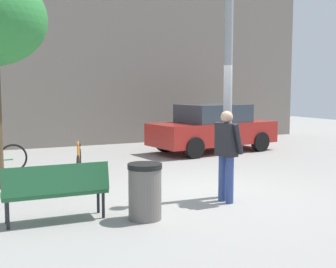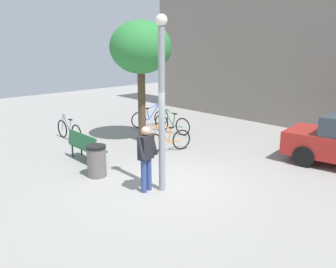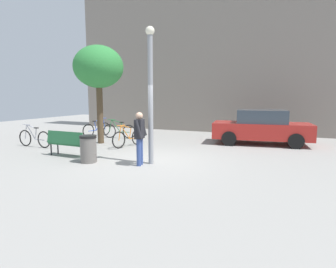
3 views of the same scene
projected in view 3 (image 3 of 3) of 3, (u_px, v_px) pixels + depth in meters
name	position (u px, v px, depth m)	size (l,w,h in m)	color
ground_plane	(149.00, 161.00, 9.49)	(36.00, 36.00, 0.00)	gray
building_facade	(217.00, 55.00, 17.22)	(18.27, 2.00, 9.32)	gray
lamppost	(150.00, 89.00, 8.78)	(0.28, 0.28, 4.27)	gray
person_by_lamppost	(140.00, 135.00, 8.77)	(0.36, 0.62, 1.67)	#334784
park_bench	(67.00, 141.00, 10.11)	(1.61, 0.52, 0.92)	#236038
plaza_tree	(99.00, 68.00, 12.57)	(2.21, 2.21, 4.40)	#4D3C28
bicycle_green	(119.00, 131.00, 14.48)	(1.80, 0.29, 0.97)	black
bicycle_silver	(34.00, 138.00, 11.98)	(1.81, 0.08, 0.97)	black
bicycle_blue	(97.00, 129.00, 15.19)	(0.52, 1.76, 0.97)	black
bicycle_orange	(128.00, 138.00, 12.08)	(0.53, 1.76, 0.97)	black
parked_car_red	(261.00, 127.00, 12.65)	(4.39, 2.25, 1.55)	#AD231E
trash_bin	(88.00, 149.00, 9.22)	(0.55, 0.55, 0.89)	#66605B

